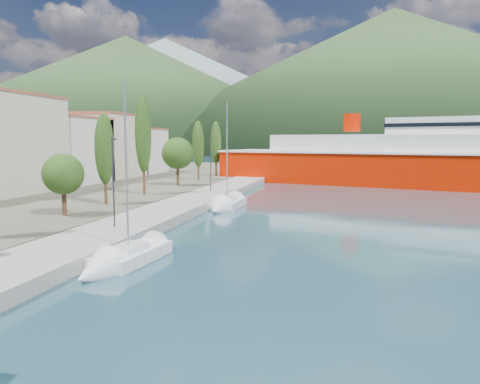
# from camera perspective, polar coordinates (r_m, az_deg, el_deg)

# --- Properties ---
(ground) EXTENTS (1400.00, 1400.00, 0.00)m
(ground) POSITION_cam_1_polar(r_m,az_deg,el_deg) (134.64, 10.31, 3.33)
(ground) COLOR #224652
(quay) EXTENTS (5.00, 88.00, 0.80)m
(quay) POSITION_cam_1_polar(r_m,az_deg,el_deg) (43.68, -7.96, -2.07)
(quay) COLOR gray
(quay) RESTS_ON ground
(hills_far) EXTENTS (1480.00, 900.00, 180.00)m
(hills_far) POSITION_cam_1_polar(r_m,az_deg,el_deg) (650.51, 25.32, 11.93)
(hills_far) COLOR slate
(hills_far) RESTS_ON ground
(hills_near) EXTENTS (1010.00, 520.00, 115.00)m
(hills_near) POSITION_cam_1_polar(r_m,az_deg,el_deg) (399.73, 26.86, 11.72)
(hills_near) COLOR #2E4A25
(hills_near) RESTS_ON ground
(town_buildings) EXTENTS (9.20, 69.20, 11.30)m
(town_buildings) POSITION_cam_1_polar(r_m,az_deg,el_deg) (64.14, -23.97, 4.73)
(town_buildings) COLOR beige
(town_buildings) RESTS_ON land_strip
(tree_row) EXTENTS (4.22, 61.65, 11.10)m
(tree_row) POSITION_cam_1_polar(r_m,az_deg,el_deg) (52.33, -12.05, 5.14)
(tree_row) COLOR #47301E
(tree_row) RESTS_ON land_strip
(lamp_posts) EXTENTS (0.15, 46.39, 6.06)m
(lamp_posts) POSITION_cam_1_polar(r_m,az_deg,el_deg) (33.03, -15.11, 1.52)
(lamp_posts) COLOR #2D2D33
(lamp_posts) RESTS_ON quay
(sailboat_near) EXTENTS (2.92, 7.69, 10.80)m
(sailboat_near) POSITION_cam_1_polar(r_m,az_deg,el_deg) (25.53, -15.18, -8.47)
(sailboat_near) COLOR silver
(sailboat_near) RESTS_ON ground
(sailboat_mid) EXTENTS (2.65, 7.85, 11.47)m
(sailboat_mid) POSITION_cam_1_polar(r_m,az_deg,el_deg) (45.51, -2.10, -1.78)
(sailboat_mid) COLOR silver
(sailboat_mid) RESTS_ON ground
(ferry) EXTENTS (58.77, 27.35, 11.44)m
(ferry) POSITION_cam_1_polar(r_m,az_deg,el_deg) (74.15, 19.49, 3.44)
(ferry) COLOR #C61800
(ferry) RESTS_ON ground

